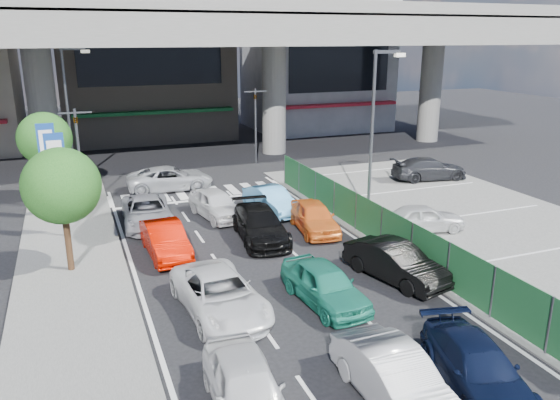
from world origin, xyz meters
name	(u,v)px	position (x,y,z in m)	size (l,w,h in m)	color
ground	(282,286)	(0.00, 0.00, 0.00)	(120.00, 120.00, 0.00)	black
parking_lot	(487,230)	(11.00, 2.00, 0.03)	(12.00, 28.00, 0.06)	#585755
sidewalk_left	(72,271)	(-7.00, 4.00, 0.06)	(4.00, 30.00, 0.12)	#585755
fence_run	(395,235)	(5.30, 1.00, 0.90)	(0.16, 22.00, 1.80)	#1F5C2F
expressway	(163,34)	(0.00, 22.00, 8.76)	(64.00, 14.00, 10.75)	#63635E
building_center	(142,50)	(0.00, 32.97, 7.49)	(14.00, 10.90, 15.00)	gray
building_east	(316,65)	(16.00, 31.97, 5.99)	(12.00, 10.90, 12.00)	gray
traffic_light_left	(77,134)	(-6.20, 12.00, 3.94)	(1.60, 1.24, 5.20)	#595B60
traffic_light_right	(255,107)	(5.50, 19.00, 3.94)	(1.60, 1.24, 5.20)	#595B60
street_lamp_right	(376,120)	(7.17, 6.00, 4.77)	(1.65, 0.22, 8.00)	#595B60
street_lamp_left	(70,104)	(-6.33, 18.00, 4.77)	(1.65, 0.22, 8.00)	#595B60
signboard_near	(57,171)	(-7.20, 7.99, 3.06)	(0.80, 0.14, 4.70)	#595B60
signboard_far	(48,158)	(-7.60, 10.99, 3.06)	(0.80, 0.14, 4.70)	#595B60
tree_near	(62,186)	(-7.00, 4.00, 3.39)	(2.80, 2.80, 4.80)	#382314
tree_far	(45,139)	(-7.80, 14.50, 3.39)	(2.80, 2.80, 4.80)	#382314
van_white_back_left	(246,387)	(-3.28, -6.07, 0.69)	(1.63, 4.05, 1.38)	silver
hatch_white_back_mid	(395,379)	(0.18, -7.07, 0.69)	(1.46, 4.19, 1.38)	silver
minivan_navy_back	(477,367)	(2.43, -7.30, 0.61)	(1.72, 4.22, 1.23)	black
sedan_white_mid_left	(220,294)	(-2.58, -1.15, 0.67)	(2.23, 4.83, 1.34)	white
taxi_teal_mid	(325,284)	(0.85, -1.74, 0.69)	(1.63, 4.05, 1.38)	#21876D
hatch_black_mid_right	(396,262)	(4.07, -1.01, 0.69)	(1.46, 4.19, 1.38)	black
taxi_orange_left	(165,240)	(-3.36, 4.39, 0.67)	(1.42, 4.07, 1.34)	#C31100
sedan_black_mid	(260,224)	(0.83, 4.71, 0.69)	(1.93, 4.76, 1.38)	black
taxi_orange_right	(314,217)	(3.48, 4.83, 0.68)	(1.61, 4.01, 1.37)	orange
wagon_silver_front_left	(147,212)	(-3.52, 8.44, 0.66)	(2.18, 4.74, 1.32)	#9D9EA5
sedan_white_front_mid	(216,204)	(-0.18, 8.39, 0.69)	(1.63, 4.05, 1.38)	white
kei_truck_front_right	(272,200)	(2.62, 8.08, 0.65)	(1.38, 3.97, 1.31)	#59AAE4
crossing_wagon_silver	(170,178)	(-1.37, 14.27, 0.68)	(2.26, 4.91, 1.36)	#ACAFB4
parked_sedan_white	(423,218)	(8.06, 2.91, 0.69)	(1.48, 3.67, 1.25)	silver
parked_sedan_dgrey	(429,169)	(14.00, 10.68, 0.74)	(1.90, 4.66, 1.35)	#28292D
traffic_cone	(354,214)	(5.79, 5.24, 0.44)	(0.39, 0.39, 0.76)	#F75E0D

